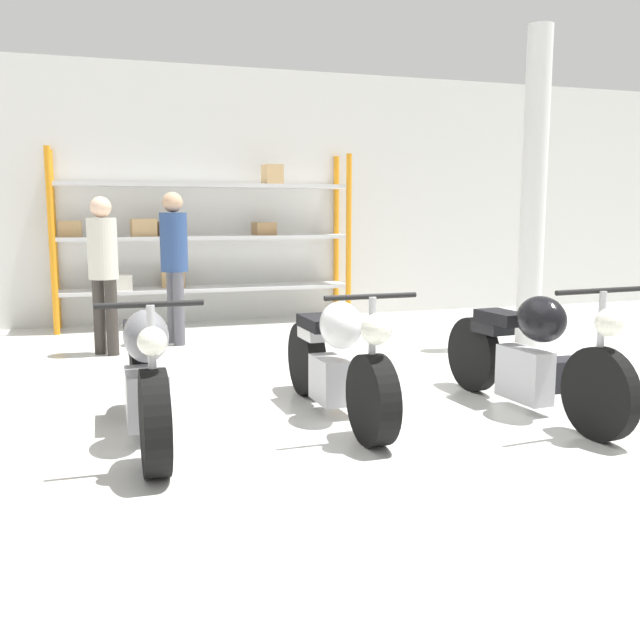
{
  "coord_description": "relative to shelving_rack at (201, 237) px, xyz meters",
  "views": [
    {
      "loc": [
        -1.75,
        -5.07,
        1.57
      ],
      "look_at": [
        0.0,
        0.4,
        0.7
      ],
      "focal_mm": 40.0,
      "sensor_mm": 36.0,
      "label": 1
    }
  ],
  "objects": [
    {
      "name": "motorcycle_white",
      "position": [
        0.29,
        -4.92,
        -0.78
      ],
      "size": [
        0.66,
        2.08,
        1.03
      ],
      "rotation": [
        0.0,
        0.0,
        -1.55
      ],
      "color": "black",
      "rests_on": "ground_plane"
    },
    {
      "name": "person_near_rack",
      "position": [
        -0.53,
        -1.42,
        -0.16
      ],
      "size": [
        0.4,
        0.4,
        1.8
      ],
      "rotation": [
        0.0,
        0.0,
        3.45
      ],
      "color": "#595960",
      "rests_on": "ground_plane"
    },
    {
      "name": "support_pillar",
      "position": [
        3.34,
        -2.93,
        0.57
      ],
      "size": [
        0.28,
        0.28,
        3.6
      ],
      "color": "silver",
      "rests_on": "ground_plane"
    },
    {
      "name": "toolbox",
      "position": [
        2.44,
        -4.73,
        -1.09
      ],
      "size": [
        0.44,
        0.26,
        0.28
      ],
      "color": "black",
      "rests_on": "ground_plane"
    },
    {
      "name": "ground_plane",
      "position": [
        0.29,
        -4.91,
        -1.23
      ],
      "size": [
        30.0,
        30.0,
        0.0
      ],
      "primitive_type": "plane",
      "color": "silver"
    },
    {
      "name": "shelving_rack",
      "position": [
        0.0,
        0.0,
        0.0
      ],
      "size": [
        4.1,
        0.63,
        2.39
      ],
      "color": "orange",
      "rests_on": "ground_plane"
    },
    {
      "name": "back_wall",
      "position": [
        0.29,
        0.37,
        0.57
      ],
      "size": [
        30.0,
        0.08,
        3.6
      ],
      "color": "silver",
      "rests_on": "ground_plane"
    },
    {
      "name": "person_browsing",
      "position": [
        -1.34,
        -1.82,
        -0.2
      ],
      "size": [
        0.45,
        0.45,
        1.74
      ],
      "rotation": [
        0.0,
        0.0,
        3.95
      ],
      "color": "#38332D",
      "rests_on": "ground_plane"
    },
    {
      "name": "motorcycle_black",
      "position": [
        1.78,
        -5.27,
        -0.75
      ],
      "size": [
        0.75,
        2.16,
        1.06
      ],
      "rotation": [
        0.0,
        0.0,
        -1.49
      ],
      "color": "black",
      "rests_on": "ground_plane"
    },
    {
      "name": "motorcycle_grey",
      "position": [
        -1.14,
        -5.07,
        -0.78
      ],
      "size": [
        0.63,
        2.02,
        1.05
      ],
      "rotation": [
        0.0,
        0.0,
        -1.58
      ],
      "color": "black",
      "rests_on": "ground_plane"
    }
  ]
}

